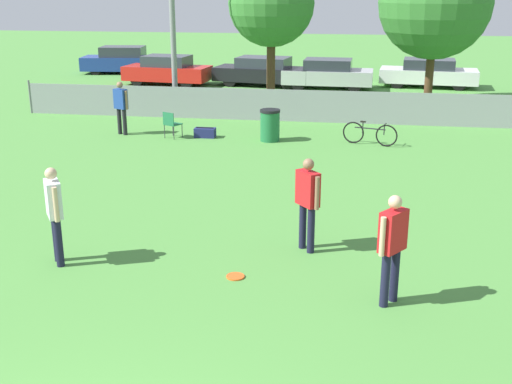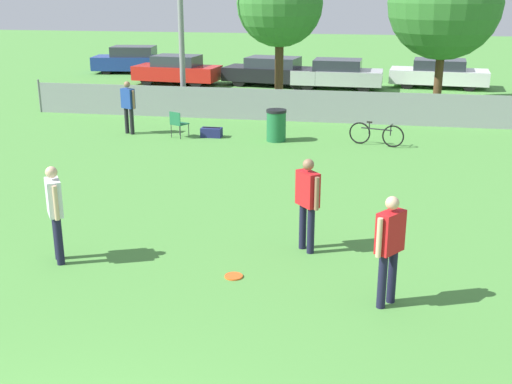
% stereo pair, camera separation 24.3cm
% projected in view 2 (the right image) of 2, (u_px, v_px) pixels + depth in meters
% --- Properties ---
extents(fence_backline, '(18.80, 0.07, 1.21)m').
position_uv_depth(fence_backline, '(290.00, 105.00, 22.14)').
color(fence_backline, gray).
rests_on(fence_backline, ground_plane).
extents(tree_near_pole, '(3.15, 3.15, 5.47)m').
position_uv_depth(tree_near_pole, '(280.00, 4.00, 23.33)').
color(tree_near_pole, '#4C331E').
rests_on(tree_near_pole, ground_plane).
extents(tree_far_right, '(4.24, 4.24, 6.01)m').
position_uv_depth(tree_far_right, '(445.00, 3.00, 23.94)').
color(tree_far_right, '#4C331E').
rests_on(tree_far_right, ground_plane).
extents(player_defender_red, '(0.44, 0.51, 1.69)m').
position_uv_depth(player_defender_red, '(390.00, 243.00, 9.21)').
color(player_defender_red, '#191933').
rests_on(player_defender_red, ground_plane).
extents(player_thrower_red, '(0.46, 0.49, 1.69)m').
position_uv_depth(player_thrower_red, '(308.00, 198.00, 11.14)').
color(player_thrower_red, '#191933').
rests_on(player_thrower_red, ground_plane).
extents(player_receiver_white, '(0.43, 0.52, 1.69)m').
position_uv_depth(player_receiver_white, '(55.00, 207.00, 10.69)').
color(player_receiver_white, '#191933').
rests_on(player_receiver_white, ground_plane).
extents(spectator_in_blue, '(0.54, 0.39, 1.67)m').
position_uv_depth(spectator_in_blue, '(128.00, 104.00, 20.14)').
color(spectator_in_blue, black).
rests_on(spectator_in_blue, ground_plane).
extents(frisbee_disc, '(0.30, 0.30, 0.03)m').
position_uv_depth(frisbee_disc, '(234.00, 276.00, 10.40)').
color(frisbee_disc, '#E5591E').
rests_on(frisbee_disc, ground_plane).
extents(folding_chair_sideline, '(0.57, 0.58, 0.82)m').
position_uv_depth(folding_chair_sideline, '(178.00, 122.00, 19.76)').
color(folding_chair_sideline, '#333338').
rests_on(folding_chair_sideline, ground_plane).
extents(bicycle_sideline, '(1.60, 0.57, 0.70)m').
position_uv_depth(bicycle_sideline, '(376.00, 134.00, 18.84)').
color(bicycle_sideline, black).
rests_on(bicycle_sideline, ground_plane).
extents(trash_bin, '(0.61, 0.61, 0.96)m').
position_uv_depth(trash_bin, '(276.00, 125.00, 19.34)').
color(trash_bin, '#1E6638').
rests_on(trash_bin, ground_plane).
extents(gear_bag_sideline, '(0.64, 0.35, 0.31)m').
position_uv_depth(gear_bag_sideline, '(212.00, 132.00, 19.95)').
color(gear_bag_sideline, navy).
rests_on(gear_bag_sideline, ground_plane).
extents(parked_car_blue, '(4.48, 2.29, 1.41)m').
position_uv_depth(parked_car_blue, '(134.00, 60.00, 34.43)').
color(parked_car_blue, black).
rests_on(parked_car_blue, ground_plane).
extents(parked_car_red, '(4.16, 2.10, 1.36)m').
position_uv_depth(parked_car_red, '(177.00, 70.00, 30.44)').
color(parked_car_red, black).
rests_on(parked_car_red, ground_plane).
extents(parked_car_dark, '(4.74, 2.47, 1.32)m').
position_uv_depth(parked_car_dark, '(273.00, 71.00, 29.98)').
color(parked_car_dark, black).
rests_on(parked_car_dark, ground_plane).
extents(parked_car_silver, '(4.10, 1.92, 1.33)m').
position_uv_depth(parked_car_silver, '(337.00, 74.00, 29.12)').
color(parked_car_silver, black).
rests_on(parked_car_silver, ground_plane).
extents(parked_car_white, '(4.52, 2.20, 1.28)m').
position_uv_depth(parked_car_white, '(439.00, 74.00, 29.45)').
color(parked_car_white, black).
rests_on(parked_car_white, ground_plane).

